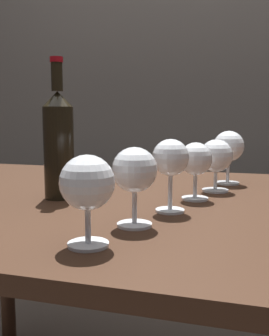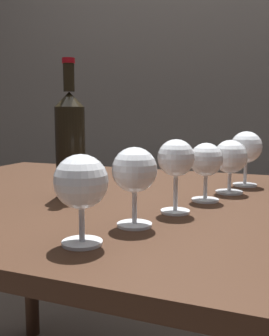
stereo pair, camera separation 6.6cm
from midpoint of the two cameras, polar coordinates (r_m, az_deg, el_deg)
The scene contains 9 objects.
back_wall at distance 2.16m, azimuth 15.33°, elevation 17.80°, with size 5.00×0.08×2.60m, color #59544F.
dining_table at distance 0.92m, azimuth 5.10°, elevation -9.25°, with size 1.47×0.94×0.72m.
wine_glass_cabernet at distance 0.57m, azimuth -4.57°, elevation -2.32°, with size 0.08×0.08×0.14m.
wine_glass_merlot at distance 0.66m, azimuth 2.86°, elevation -0.55°, with size 0.08×0.08×0.14m.
wine_glass_chardonnay at distance 0.76m, azimuth 8.68°, elevation 1.19°, with size 0.07×0.07×0.15m.
wine_glass_empty at distance 0.88m, azimuth 12.74°, elevation 0.94°, with size 0.08×0.08×0.13m.
wine_glass_amber at distance 0.99m, azimuth 15.96°, elevation 1.47°, with size 0.08×0.08×0.13m.
wine_glass_rose at distance 1.10m, azimuth 17.97°, elevation 2.80°, with size 0.09×0.09×0.15m.
wine_bottle at distance 0.91m, azimuth -7.52°, elevation 3.83°, with size 0.07×0.07×0.32m.
Camera 2 is at (0.28, -0.84, 0.92)m, focal length 40.90 mm.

